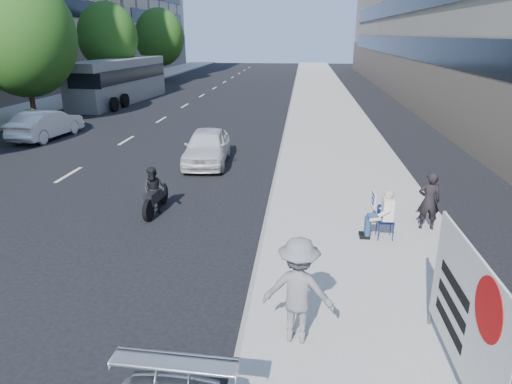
# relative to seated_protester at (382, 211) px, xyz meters

# --- Properties ---
(ground) EXTENTS (160.00, 160.00, 0.00)m
(ground) POSITION_rel_seated_protester_xyz_m (-4.47, -3.05, -0.87)
(ground) COLOR black
(ground) RESTS_ON ground
(near_sidewalk) EXTENTS (5.00, 120.00, 0.15)m
(near_sidewalk) POSITION_rel_seated_protester_xyz_m (-0.47, 16.95, -0.80)
(near_sidewalk) COLOR gray
(near_sidewalk) RESTS_ON ground
(far_sidewalk) EXTENTS (4.50, 120.00, 0.15)m
(far_sidewalk) POSITION_rel_seated_protester_xyz_m (-21.22, 16.95, -0.80)
(far_sidewalk) COLOR gray
(far_sidewalk) RESTS_ON ground
(tree_far_c) EXTENTS (6.00, 6.00, 8.47)m
(tree_far_c) POSITION_rel_seated_protester_xyz_m (-18.17, 14.95, 4.15)
(tree_far_c) COLOR #382616
(tree_far_c) RESTS_ON ground
(tree_far_d) EXTENTS (4.80, 4.80, 7.65)m
(tree_far_d) POSITION_rel_seated_protester_xyz_m (-18.17, 26.95, 4.01)
(tree_far_d) COLOR #382616
(tree_far_d) RESTS_ON ground
(tree_far_e) EXTENTS (5.40, 5.40, 7.89)m
(tree_far_e) POSITION_rel_seated_protester_xyz_m (-18.17, 40.95, 3.91)
(tree_far_e) COLOR #382616
(tree_far_e) RESTS_ON ground
(seated_protester) EXTENTS (0.83, 1.11, 1.31)m
(seated_protester) POSITION_rel_seated_protester_xyz_m (0.00, 0.00, 0.00)
(seated_protester) COLOR #121C50
(seated_protester) RESTS_ON near_sidewalk
(jogger) EXTENTS (1.29, 0.84, 1.88)m
(jogger) POSITION_rel_seated_protester_xyz_m (-2.05, -4.36, 0.22)
(jogger) COLOR slate
(jogger) RESTS_ON near_sidewalk
(pedestrian_woman) EXTENTS (0.59, 0.40, 1.58)m
(pedestrian_woman) POSITION_rel_seated_protester_xyz_m (1.33, 0.72, 0.07)
(pedestrian_woman) COLOR black
(pedestrian_woman) RESTS_ON near_sidewalk
(protest_banner) EXTENTS (0.08, 3.06, 2.20)m
(protest_banner) POSITION_rel_seated_protester_xyz_m (0.31, -5.22, 0.53)
(protest_banner) COLOR #4C4C4C
(protest_banner) RESTS_ON near_sidewalk
(white_sedan_near) EXTENTS (1.99, 4.34, 1.44)m
(white_sedan_near) POSITION_rel_seated_protester_xyz_m (-5.98, 7.11, -0.15)
(white_sedan_near) COLOR silver
(white_sedan_near) RESTS_ON ground
(white_sedan_mid) EXTENTS (2.00, 4.61, 1.47)m
(white_sedan_mid) POSITION_rel_seated_protester_xyz_m (-15.22, 11.10, -0.14)
(white_sedan_mid) COLOR white
(white_sedan_mid) RESTS_ON ground
(motorcycle) EXTENTS (0.73, 2.05, 1.42)m
(motorcycle) POSITION_rel_seated_protester_xyz_m (-6.41, 1.45, -0.24)
(motorcycle) COLOR black
(motorcycle) RESTS_ON ground
(bus) EXTENTS (3.63, 12.25, 3.30)m
(bus) POSITION_rel_seated_protester_xyz_m (-16.40, 24.24, 0.76)
(bus) COLOR gray
(bus) RESTS_ON ground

